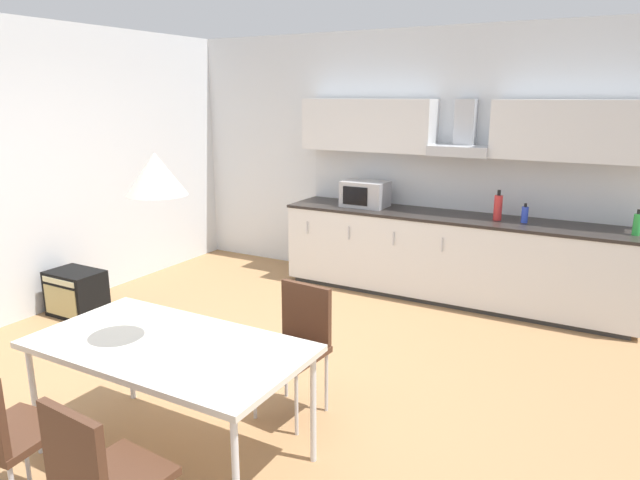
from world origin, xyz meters
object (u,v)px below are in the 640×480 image
object	(u,v)px
bottle_red	(498,207)
bottle_blue	(525,214)
bottle_green	(637,224)
guitar_amp	(76,293)
pendant_lamp	(156,174)
chair_near_right	(98,473)
microwave	(365,194)
chair_far_right	(298,337)
dining_table	(168,350)

from	to	relation	value
bottle_red	bottle_blue	bearing A→B (deg)	1.41
bottle_red	bottle_green	xyz separation A→B (m)	(1.20, -0.05, -0.03)
bottle_red	guitar_amp	distance (m)	4.19
bottle_blue	bottle_red	world-z (taller)	bottle_red
guitar_amp	bottle_blue	bearing A→B (deg)	30.98
bottle_blue	pendant_lamp	xyz separation A→B (m)	(-1.30, -3.47, 0.71)
chair_near_right	pendant_lamp	bearing A→B (deg)	113.66
microwave	bottle_blue	xyz separation A→B (m)	(1.68, 0.01, -0.06)
bottle_green	guitar_amp	distance (m)	5.20
bottle_red	chair_near_right	xyz separation A→B (m)	(-0.70, -4.26, -0.48)
microwave	bottle_green	distance (m)	2.63
bottle_blue	guitar_amp	distance (m)	4.40
bottle_blue	chair_near_right	world-z (taller)	bottle_blue
microwave	bottle_blue	bearing A→B (deg)	0.21
pendant_lamp	chair_near_right	bearing A→B (deg)	-66.34
microwave	chair_near_right	size ratio (longest dim) A/B	0.55
microwave	chair_far_right	size ratio (longest dim) A/B	0.55
microwave	pendant_lamp	size ratio (longest dim) A/B	1.50
bottle_red	pendant_lamp	xyz separation A→B (m)	(-1.05, -3.46, 0.67)
bottle_green	guitar_amp	xyz separation A→B (m)	(-4.66, -2.17, -0.77)
dining_table	bottle_green	bearing A→B (deg)	56.57
bottle_blue	chair_far_right	xyz separation A→B (m)	(-0.94, -2.66, -0.44)
dining_table	chair_near_right	size ratio (longest dim) A/B	1.83
microwave	bottle_green	world-z (taller)	microwave
chair_far_right	dining_table	bearing A→B (deg)	-114.41
chair_near_right	guitar_amp	bearing A→B (deg)	143.55
microwave	guitar_amp	size ratio (longest dim) A/B	0.92
bottle_blue	dining_table	size ratio (longest dim) A/B	0.12
bottle_green	pendant_lamp	size ratio (longest dim) A/B	0.72
chair_near_right	microwave	bearing A→B (deg)	99.73
microwave	dining_table	size ratio (longest dim) A/B	0.30
guitar_amp	pendant_lamp	world-z (taller)	pendant_lamp
dining_table	chair_near_right	bearing A→B (deg)	-66.34
chair_near_right	dining_table	bearing A→B (deg)	113.66
guitar_amp	chair_near_right	bearing A→B (deg)	-36.45
bottle_blue	chair_far_right	world-z (taller)	bottle_blue
dining_table	pendant_lamp	distance (m)	1.00
bottle_green	chair_far_right	size ratio (longest dim) A/B	0.26
chair_near_right	bottle_blue	bearing A→B (deg)	77.45
chair_near_right	guitar_amp	world-z (taller)	chair_near_right
chair_far_right	chair_near_right	xyz separation A→B (m)	(-0.01, -1.61, 0.00)
chair_far_right	guitar_amp	world-z (taller)	chair_far_right
bottle_blue	bottle_green	size ratio (longest dim) A/B	0.82
dining_table	chair_far_right	distance (m)	0.89
chair_far_right	bottle_blue	bearing A→B (deg)	70.60
bottle_blue	pendant_lamp	world-z (taller)	pendant_lamp
bottle_green	chair_near_right	bearing A→B (deg)	-114.26
chair_far_right	chair_near_right	bearing A→B (deg)	-90.45
pendant_lamp	guitar_amp	bearing A→B (deg)	152.83
dining_table	bottle_red	bearing A→B (deg)	73.14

